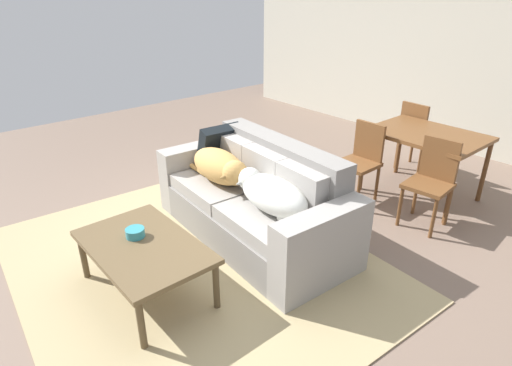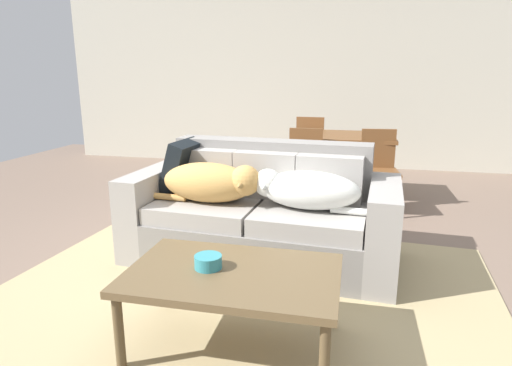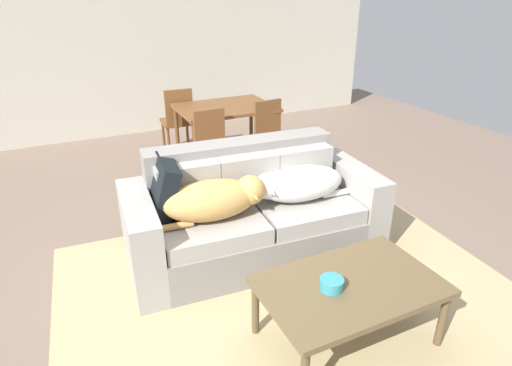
{
  "view_description": "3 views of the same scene",
  "coord_description": "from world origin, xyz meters",
  "views": [
    {
      "loc": [
        2.83,
        -2.16,
        2.24
      ],
      "look_at": [
        0.2,
        0.11,
        0.61
      ],
      "focal_mm": 29.97,
      "sensor_mm": 36.0,
      "label": 1
    },
    {
      "loc": [
        0.79,
        -3.03,
        1.45
      ],
      "look_at": [
        0.11,
        -0.01,
        0.67
      ],
      "focal_mm": 30.41,
      "sensor_mm": 36.0,
      "label": 2
    },
    {
      "loc": [
        -1.25,
        -2.73,
        2.12
      ],
      "look_at": [
        0.14,
        0.15,
        0.65
      ],
      "focal_mm": 30.47,
      "sensor_mm": 36.0,
      "label": 3
    }
  ],
  "objects": [
    {
      "name": "dog_on_right_cushion",
      "position": [
        0.47,
        0.04,
        0.62
      ],
      "size": [
        0.91,
        0.43,
        0.28
      ],
      "rotation": [
        0.0,
        0.0,
        -0.07
      ],
      "color": "silver",
      "rests_on": "couch"
    },
    {
      "name": "throw_pillow_by_left_arm",
      "position": [
        -0.59,
        0.29,
        0.69
      ],
      "size": [
        0.29,
        0.47,
        0.47
      ],
      "primitive_type": "cube",
      "rotation": [
        0.0,
        0.3,
        -0.08
      ],
      "color": "black",
      "rests_on": "couch"
    },
    {
      "name": "dining_chair_near_right",
      "position": [
        1.07,
        1.64,
        0.49
      ],
      "size": [
        0.44,
        0.44,
        0.88
      ],
      "rotation": [
        0.0,
        0.0,
        0.09
      ],
      "color": "brown",
      "rests_on": "ground"
    },
    {
      "name": "couch",
      "position": [
        0.12,
        0.19,
        0.35
      ],
      "size": [
        2.13,
        1.06,
        0.92
      ],
      "rotation": [
        0.0,
        0.0,
        -0.07
      ],
      "color": "gray",
      "rests_on": "ground"
    },
    {
      "name": "dining_table",
      "position": [
        0.69,
        2.17,
        0.67
      ],
      "size": [
        1.16,
        0.86,
        0.75
      ],
      "color": "brown",
      "rests_on": "ground"
    },
    {
      "name": "dog_on_left_cushion",
      "position": [
        -0.24,
        0.04,
        0.64
      ],
      "size": [
        0.92,
        0.42,
        0.31
      ],
      "rotation": [
        0.0,
        0.0,
        -0.07
      ],
      "color": "tan",
      "rests_on": "couch"
    },
    {
      "name": "dining_chair_near_left",
      "position": [
        0.29,
        1.55,
        0.49
      ],
      "size": [
        0.4,
        0.4,
        0.88
      ],
      "rotation": [
        0.0,
        0.0,
        0.01
      ],
      "color": "brown",
      "rests_on": "ground"
    },
    {
      "name": "area_rug",
      "position": [
        0.11,
        -0.55,
        0.01
      ],
      "size": [
        3.51,
        2.95,
        0.01
      ],
      "primitive_type": "cube",
      "rotation": [
        0.0,
        0.0,
        -0.07
      ],
      "color": "tan",
      "rests_on": "ground"
    },
    {
      "name": "back_partition",
      "position": [
        0.0,
        4.0,
        1.35
      ],
      "size": [
        8.0,
        0.12,
        2.7
      ],
      "primitive_type": "cube",
      "color": "beige",
      "rests_on": "ground"
    },
    {
      "name": "dining_chair_far_left",
      "position": [
        0.24,
        2.76,
        0.5
      ],
      "size": [
        0.42,
        0.42,
        0.9
      ],
      "rotation": [
        0.0,
        0.0,
        3.09
      ],
      "color": "brown",
      "rests_on": "ground"
    },
    {
      "name": "bowl_on_coffee_table",
      "position": [
        0.08,
        -1.02,
        0.48
      ],
      "size": [
        0.15,
        0.15,
        0.07
      ],
      "primitive_type": "cylinder",
      "color": "teal",
      "rests_on": "coffee_table"
    },
    {
      "name": "ground_plane",
      "position": [
        0.0,
        0.0,
        0.0
      ],
      "size": [
        10.0,
        10.0,
        0.0
      ],
      "primitive_type": "plane",
      "color": "#776253"
    },
    {
      "name": "coffee_table",
      "position": [
        0.22,
        -1.03,
        0.4
      ],
      "size": [
        1.11,
        0.71,
        0.45
      ],
      "color": "brown",
      "rests_on": "ground"
    }
  ]
}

